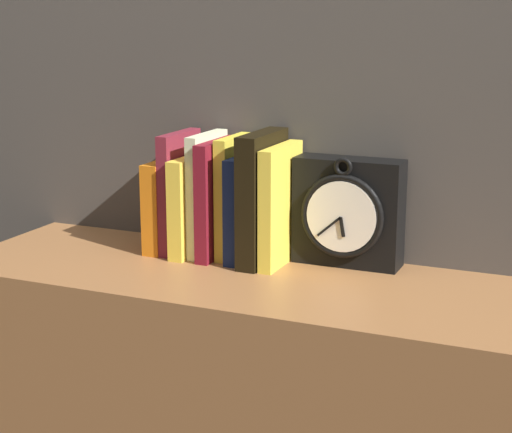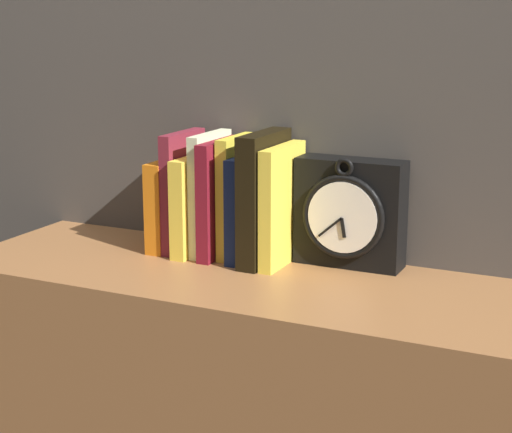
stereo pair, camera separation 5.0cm
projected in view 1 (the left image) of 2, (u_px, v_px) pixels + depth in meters
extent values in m
cube|color=black|center=(348.00, 212.00, 1.53)|extent=(0.19, 0.06, 0.19)
torus|color=black|center=(342.00, 216.00, 1.49)|extent=(0.15, 0.01, 0.15)
cylinder|color=white|center=(341.00, 217.00, 1.49)|extent=(0.13, 0.01, 0.13)
cube|color=black|center=(342.00, 227.00, 1.49)|extent=(0.01, 0.00, 0.04)
cube|color=black|center=(329.00, 226.00, 1.50)|extent=(0.04, 0.00, 0.04)
torus|color=black|center=(343.00, 167.00, 1.47)|extent=(0.03, 0.01, 0.03)
cube|color=orange|center=(167.00, 205.00, 1.63)|extent=(0.03, 0.14, 0.17)
cube|color=maroon|center=(180.00, 192.00, 1.62)|extent=(0.02, 0.14, 0.23)
cube|color=yellow|center=(193.00, 205.00, 1.60)|extent=(0.03, 0.15, 0.18)
cube|color=beige|center=(207.00, 194.00, 1.59)|extent=(0.02, 0.13, 0.23)
cube|color=maroon|center=(218.00, 199.00, 1.58)|extent=(0.02, 0.15, 0.22)
cube|color=yellow|center=(234.00, 197.00, 1.58)|extent=(0.02, 0.12, 0.22)
cube|color=#121E49|center=(247.00, 207.00, 1.56)|extent=(0.03, 0.14, 0.19)
cube|color=black|center=(262.00, 198.00, 1.54)|extent=(0.04, 0.16, 0.24)
cube|color=yellow|center=(281.00, 205.00, 1.53)|extent=(0.02, 0.15, 0.22)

